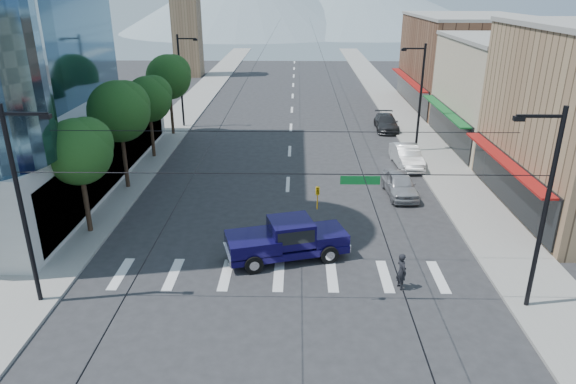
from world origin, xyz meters
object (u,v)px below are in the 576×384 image
object	(u,v)px
parked_car_mid	(407,156)
parked_car_far	(386,123)
parked_car_near	(400,184)
pedestrian	(401,271)
pickup_truck	(286,239)

from	to	relation	value
parked_car_mid	parked_car_far	world-z (taller)	parked_car_mid
parked_car_near	parked_car_mid	xyz separation A→B (m)	(1.64, 6.06, 0.05)
parked_car_mid	pedestrian	bearing A→B (deg)	-104.93
parked_car_mid	parked_car_far	size ratio (longest dim) A/B	0.98
pedestrian	parked_car_mid	distance (m)	18.07
parked_car_near	parked_car_far	bearing A→B (deg)	80.77
pedestrian	parked_car_far	xyz separation A→B (m)	(3.86, 28.73, -0.15)
pedestrian	parked_car_far	size ratio (longest dim) A/B	0.35
parked_car_near	pedestrian	bearing A→B (deg)	-103.24
parked_car_far	parked_car_mid	bearing A→B (deg)	-88.74
pedestrian	parked_car_far	world-z (taller)	pedestrian
pedestrian	pickup_truck	bearing A→B (deg)	44.91
pedestrian	parked_car_far	bearing A→B (deg)	-25.53
parked_car_near	parked_car_far	world-z (taller)	parked_car_near
parked_car_mid	parked_car_far	bearing A→B (deg)	86.05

